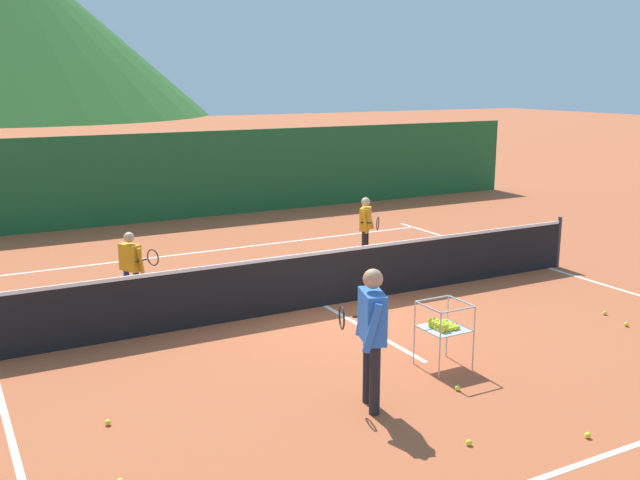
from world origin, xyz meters
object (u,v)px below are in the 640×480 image
(student_1, at_px, (366,223))
(tennis_ball_1, at_px, (588,435))
(instructor, at_px, (371,326))
(ball_cart, at_px, (443,326))
(student_0, at_px, (131,262))
(tennis_ball_5, at_px, (605,313))
(tennis_net, at_px, (325,278))
(tennis_ball_4, at_px, (458,388))
(tennis_ball_2, at_px, (108,422))
(tennis_ball_0, at_px, (626,324))
(tennis_ball_7, at_px, (469,442))

(student_1, relative_size, tennis_ball_1, 20.16)
(instructor, xyz_separation_m, student_1, (3.69, 6.00, -0.20))
(student_1, relative_size, ball_cart, 1.52)
(student_0, height_order, tennis_ball_5, student_0)
(tennis_net, relative_size, student_1, 8.07)
(student_1, bearing_deg, tennis_ball_4, -112.01)
(ball_cart, bearing_deg, tennis_net, 91.56)
(ball_cart, distance_m, tennis_ball_2, 4.41)
(student_0, bearing_deg, instructor, -74.21)
(instructor, distance_m, student_0, 5.40)
(ball_cart, relative_size, tennis_ball_0, 13.22)
(ball_cart, distance_m, tennis_ball_4, 0.94)
(tennis_ball_0, relative_size, tennis_ball_1, 1.00)
(tennis_ball_5, distance_m, tennis_ball_7, 5.34)
(student_0, height_order, tennis_ball_0, student_0)
(tennis_ball_7, bearing_deg, tennis_ball_1, -21.79)
(tennis_ball_1, bearing_deg, tennis_ball_0, 33.53)
(student_1, distance_m, tennis_ball_1, 8.06)
(tennis_net, xyz_separation_m, ball_cart, (0.08, -3.11, 0.09))
(student_0, relative_size, student_1, 0.95)
(tennis_ball_5, bearing_deg, tennis_ball_2, -179.87)
(instructor, relative_size, student_0, 1.30)
(tennis_ball_1, relative_size, tennis_ball_7, 1.00)
(student_0, xyz_separation_m, tennis_ball_2, (-1.37, -4.16, -0.75))
(tennis_ball_5, height_order, tennis_ball_7, same)
(tennis_ball_4, height_order, tennis_ball_7, same)
(tennis_ball_1, bearing_deg, tennis_ball_2, 148.20)
(tennis_ball_1, bearing_deg, ball_cart, 94.07)
(tennis_ball_2, distance_m, tennis_ball_7, 4.01)
(student_0, height_order, tennis_ball_2, student_0)
(tennis_net, xyz_separation_m, tennis_ball_7, (-0.99, -4.96, -0.47))
(student_0, relative_size, tennis_ball_0, 19.25)
(student_0, bearing_deg, tennis_ball_1, -65.68)
(tennis_ball_4, bearing_deg, student_1, 67.99)
(student_1, bearing_deg, tennis_ball_5, -72.50)
(tennis_ball_1, bearing_deg, tennis_ball_5, 38.22)
(tennis_ball_0, height_order, tennis_ball_7, same)
(tennis_ball_0, bearing_deg, student_0, 144.37)
(student_1, relative_size, tennis_ball_2, 20.16)
(tennis_net, bearing_deg, tennis_ball_0, -41.08)
(student_0, relative_size, tennis_ball_4, 19.25)
(tennis_ball_7, bearing_deg, tennis_ball_4, 55.81)
(instructor, bearing_deg, ball_cart, 20.87)
(tennis_ball_5, relative_size, tennis_ball_7, 1.00)
(instructor, bearing_deg, tennis_net, 68.88)
(student_0, xyz_separation_m, ball_cart, (2.98, -4.62, -0.20))
(student_0, bearing_deg, tennis_ball_4, -63.18)
(tennis_ball_2, relative_size, tennis_ball_7, 1.00)
(student_1, bearing_deg, tennis_ball_7, -114.12)
(tennis_net, height_order, student_1, student_1)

